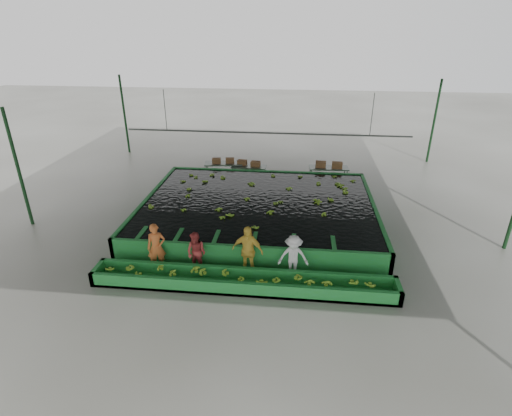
# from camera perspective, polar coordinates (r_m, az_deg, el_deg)

# --- Properties ---
(ground) EXTENTS (80.00, 80.00, 0.00)m
(ground) POSITION_cam_1_polar(r_m,az_deg,el_deg) (16.39, -0.19, -3.90)
(ground) COLOR gray
(ground) RESTS_ON ground
(shed_roof) EXTENTS (20.00, 22.00, 0.04)m
(shed_roof) POSITION_cam_1_polar(r_m,az_deg,el_deg) (14.66, -0.22, 13.49)
(shed_roof) COLOR slate
(shed_roof) RESTS_ON shed_posts
(shed_posts) EXTENTS (20.00, 22.00, 5.00)m
(shed_posts) POSITION_cam_1_polar(r_m,az_deg,el_deg) (15.35, -0.20, 4.31)
(shed_posts) COLOR #133718
(shed_posts) RESTS_ON ground
(flotation_tank) EXTENTS (10.00, 8.00, 0.90)m
(flotation_tank) POSITION_cam_1_polar(r_m,az_deg,el_deg) (17.52, 0.35, -0.27)
(flotation_tank) COLOR #1D792F
(flotation_tank) RESTS_ON ground
(tank_water) EXTENTS (9.70, 7.70, 0.00)m
(tank_water) POSITION_cam_1_polar(r_m,az_deg,el_deg) (17.35, 0.35, 0.93)
(tank_water) COLOR black
(tank_water) RESTS_ON flotation_tank
(sorting_trough) EXTENTS (10.00, 1.00, 0.50)m
(sorting_trough) POSITION_cam_1_polar(r_m,az_deg,el_deg) (13.23, -1.93, -10.43)
(sorting_trough) COLOR #1D792F
(sorting_trough) RESTS_ON ground
(cableway_rail) EXTENTS (0.08, 0.08, 14.00)m
(cableway_rail) POSITION_cam_1_polar(r_m,az_deg,el_deg) (19.96, 1.41, 10.67)
(cableway_rail) COLOR #59605B
(cableway_rail) RESTS_ON shed_roof
(rail_hanger_left) EXTENTS (0.04, 0.04, 2.00)m
(rail_hanger_left) POSITION_cam_1_polar(r_m,az_deg,el_deg) (20.75, -12.86, 13.46)
(rail_hanger_left) COLOR #59605B
(rail_hanger_left) RESTS_ON shed_roof
(rail_hanger_right) EXTENTS (0.04, 0.04, 2.00)m
(rail_hanger_right) POSITION_cam_1_polar(r_m,az_deg,el_deg) (19.96, 16.26, 12.67)
(rail_hanger_right) COLOR #59605B
(rail_hanger_right) RESTS_ON shed_roof
(worker_a) EXTENTS (0.75, 0.63, 1.74)m
(worker_a) POSITION_cam_1_polar(r_m,az_deg,el_deg) (14.25, -14.03, -5.47)
(worker_a) COLOR #C6622C
(worker_a) RESTS_ON ground
(worker_b) EXTENTS (0.87, 0.77, 1.50)m
(worker_b) POSITION_cam_1_polar(r_m,az_deg,el_deg) (13.92, -8.52, -6.32)
(worker_b) COLOR #A33432
(worker_b) RESTS_ON ground
(worker_c) EXTENTS (1.15, 0.64, 1.86)m
(worker_c) POSITION_cam_1_polar(r_m,az_deg,el_deg) (13.51, -1.23, -6.15)
(worker_c) COLOR yellow
(worker_c) RESTS_ON ground
(worker_d) EXTENTS (1.06, 0.65, 1.58)m
(worker_d) POSITION_cam_1_polar(r_m,az_deg,el_deg) (13.50, 5.34, -6.98)
(worker_d) COLOR silver
(worker_d) RESTS_ON ground
(packing_table_left) EXTENTS (2.15, 1.10, 0.94)m
(packing_table_left) POSITION_cam_1_polar(r_m,az_deg,el_deg) (22.27, -4.61, 5.32)
(packing_table_left) COLOR #59605B
(packing_table_left) RESTS_ON ground
(packing_table_mid) EXTENTS (1.92, 0.86, 0.85)m
(packing_table_mid) POSITION_cam_1_polar(r_m,az_deg,el_deg) (21.92, -1.01, 4.96)
(packing_table_mid) COLOR #59605B
(packing_table_mid) RESTS_ON ground
(packing_table_right) EXTENTS (2.11, 0.94, 0.94)m
(packing_table_right) POSITION_cam_1_polar(r_m,az_deg,el_deg) (21.84, 10.25, 4.60)
(packing_table_right) COLOR #59605B
(packing_table_right) RESTS_ON ground
(box_stack_left) EXTENTS (1.24, 0.51, 0.26)m
(box_stack_left) POSITION_cam_1_polar(r_m,az_deg,el_deg) (22.11, -4.70, 6.45)
(box_stack_left) COLOR brown
(box_stack_left) RESTS_ON packing_table_left
(box_stack_mid) EXTENTS (1.29, 0.58, 0.27)m
(box_stack_mid) POSITION_cam_1_polar(r_m,az_deg,el_deg) (21.87, -1.04, 6.09)
(box_stack_mid) COLOR brown
(box_stack_mid) RESTS_ON packing_table_mid
(box_stack_right) EXTENTS (1.42, 0.46, 0.30)m
(box_stack_right) POSITION_cam_1_polar(r_m,az_deg,el_deg) (21.64, 10.34, 5.73)
(box_stack_right) COLOR brown
(box_stack_right) RESTS_ON packing_table_right
(floating_bananas) EXTENTS (8.16, 5.56, 0.11)m
(floating_bananas) POSITION_cam_1_polar(r_m,az_deg,el_deg) (18.08, 0.61, 1.95)
(floating_bananas) COLOR #73A925
(floating_bananas) RESTS_ON tank_water
(trough_bananas) EXTENTS (9.23, 0.62, 0.12)m
(trough_bananas) POSITION_cam_1_polar(r_m,az_deg,el_deg) (13.14, -1.94, -9.89)
(trough_bananas) COLOR #73A925
(trough_bananas) RESTS_ON sorting_trough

